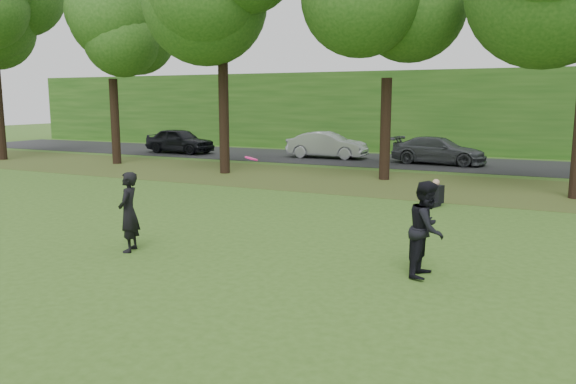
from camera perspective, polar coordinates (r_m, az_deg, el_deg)
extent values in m
plane|color=#335319|center=(9.64, 3.92, -10.44)|extent=(120.00, 120.00, 0.00)
cube|color=#49411A|center=(21.94, 16.62, 0.45)|extent=(60.00, 7.00, 0.01)
cube|color=black|center=(29.80, 19.09, 2.61)|extent=(70.00, 7.00, 0.02)
cube|color=#214E16|center=(35.60, 20.46, 7.58)|extent=(70.00, 3.00, 5.00)
imported|color=black|center=(12.56, -15.88, -1.97)|extent=(0.62, 0.74, 1.74)
imported|color=black|center=(10.71, 13.92, -3.66)|extent=(0.72, 0.90, 1.80)
imported|color=black|center=(35.08, -10.94, 5.15)|extent=(4.55, 2.10, 1.51)
imported|color=#A5A6AC|center=(31.53, 3.99, 4.80)|extent=(4.50, 1.74, 1.46)
imported|color=#474A4F|center=(29.54, 15.04, 4.10)|extent=(4.85, 2.28, 1.37)
cylinder|color=#FF157C|center=(11.41, -3.76, 3.42)|extent=(0.38, 0.38, 0.11)
cube|color=black|center=(17.82, 14.28, -1.19)|extent=(0.55, 0.66, 0.16)
cube|color=black|center=(18.02, 14.76, -0.20)|extent=(0.51, 0.45, 0.56)
sphere|color=tan|center=(17.96, 14.81, 0.93)|extent=(0.22, 0.22, 0.22)
cylinder|color=black|center=(34.37, -27.25, 7.05)|extent=(0.44, 0.44, 4.96)
cylinder|color=black|center=(30.00, -17.16, 6.84)|extent=(0.44, 0.44, 4.28)
sphere|color=#214E16|center=(30.23, -17.64, 16.33)|extent=(6.00, 6.00, 6.00)
cylinder|color=black|center=(25.08, -6.53, 7.68)|extent=(0.44, 0.44, 5.08)
cylinder|color=black|center=(23.25, 9.87, 6.28)|extent=(0.44, 0.44, 4.12)
sphere|color=#214E16|center=(23.49, 10.21, 18.05)|extent=(5.80, 5.80, 5.80)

